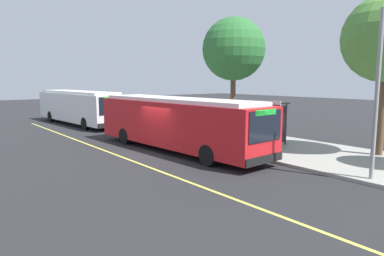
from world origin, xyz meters
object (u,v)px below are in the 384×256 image
Objects in this scene: waiting_bench at (268,135)px; route_sign_post at (277,120)px; transit_bus_second at (79,106)px; transit_bus_main at (177,122)px; pedestrian_commuter at (244,128)px.

route_sign_post is at bearing -44.33° from waiting_bench.
transit_bus_second is 19.89m from route_sign_post.
transit_bus_main is 14.86m from transit_bus_second.
route_sign_post is (19.71, 2.63, 0.34)m from transit_bus_second.
transit_bus_main is 4.39× the size of route_sign_post.
transit_bus_second is at bearing -179.82° from transit_bus_main.
route_sign_post is (2.80, -2.74, 1.32)m from waiting_bench.
transit_bus_main is 1.01× the size of transit_bus_second.
pedestrian_commuter is (-0.51, -1.58, 0.48)m from waiting_bench.
route_sign_post is 3.62m from pedestrian_commuter.
route_sign_post is at bearing 7.60° from transit_bus_second.
transit_bus_second is (-14.86, -0.05, -0.00)m from transit_bus_main.
transit_bus_main is 7.27× the size of pedestrian_commuter.
route_sign_post is at bearing 28.06° from transit_bus_main.
transit_bus_second is 16.83m from pedestrian_commuter.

